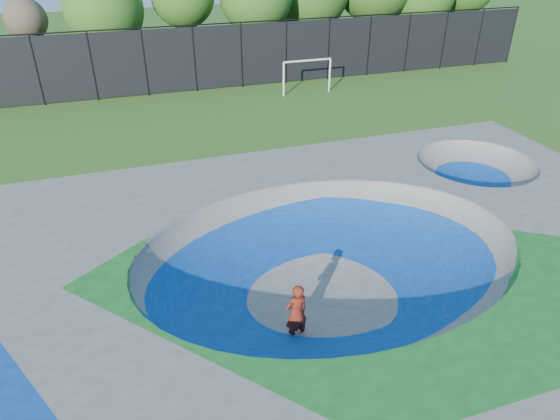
{
  "coord_description": "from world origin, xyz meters",
  "views": [
    {
      "loc": [
        -4.99,
        -10.42,
        9.21
      ],
      "look_at": [
        -0.48,
        3.0,
        1.1
      ],
      "focal_mm": 32.0,
      "sensor_mm": 36.0,
      "label": 1
    }
  ],
  "objects": [
    {
      "name": "skateboard",
      "position": [
        -1.6,
        -1.6,
        0.03
      ],
      "size": [
        0.81,
        0.46,
        0.05
      ],
      "primitive_type": "cube",
      "rotation": [
        0.0,
        0.0,
        0.33
      ],
      "color": "black",
      "rests_on": "ground"
    },
    {
      "name": "fence",
      "position": [
        0.0,
        21.0,
        2.1
      ],
      "size": [
        48.09,
        0.09,
        4.04
      ],
      "color": "black",
      "rests_on": "ground"
    },
    {
      "name": "soccer_goal",
      "position": [
        6.43,
        18.29,
        1.45
      ],
      "size": [
        3.17,
        0.12,
        2.1
      ],
      "color": "silver",
      "rests_on": "ground"
    },
    {
      "name": "skate_deck",
      "position": [
        0.0,
        0.0,
        0.75
      ],
      "size": [
        22.0,
        14.0,
        1.5
      ],
      "primitive_type": "cube",
      "color": "gray",
      "rests_on": "ground"
    },
    {
      "name": "skater",
      "position": [
        -1.6,
        -1.6,
        0.85
      ],
      "size": [
        0.69,
        0.52,
        1.7
      ],
      "primitive_type": "imported",
      "rotation": [
        0.0,
        0.0,
        3.34
      ],
      "color": "red",
      "rests_on": "ground"
    },
    {
      "name": "ground",
      "position": [
        0.0,
        0.0,
        0.0
      ],
      "size": [
        120.0,
        120.0,
        0.0
      ],
      "primitive_type": "plane",
      "color": "#2E5517",
      "rests_on": "ground"
    }
  ]
}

